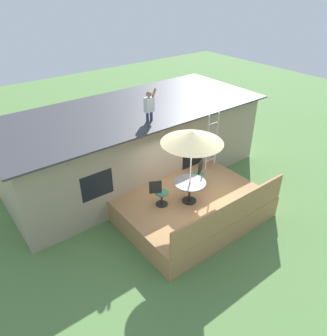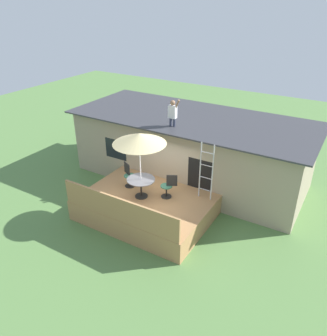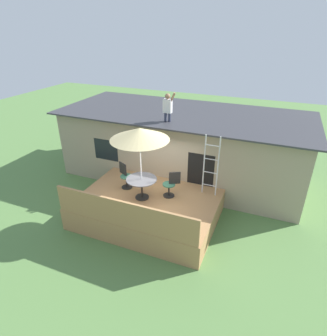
{
  "view_description": "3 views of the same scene",
  "coord_description": "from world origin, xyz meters",
  "px_view_note": "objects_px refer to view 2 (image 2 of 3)",
  "views": [
    {
      "loc": [
        -6.21,
        -6.45,
        7.31
      ],
      "look_at": [
        -0.68,
        0.74,
        1.88
      ],
      "focal_mm": 34.96,
      "sensor_mm": 36.0,
      "label": 1
    },
    {
      "loc": [
        6.04,
        -8.87,
        7.59
      ],
      "look_at": [
        0.25,
        0.81,
        1.75
      ],
      "focal_mm": 36.11,
      "sensor_mm": 36.0,
      "label": 2
    },
    {
      "loc": [
        3.7,
        -7.54,
        6.24
      ],
      "look_at": [
        0.1,
        1.16,
        1.45
      ],
      "focal_mm": 30.6,
      "sensor_mm": 36.0,
      "label": 3
    }
  ],
  "objects_px": {
    "patio_umbrella": "(139,139)",
    "step_ladder": "(206,172)",
    "person_figure": "(173,111)",
    "patio_chair_left": "(129,175)",
    "patio_chair_right": "(168,186)",
    "patio_table": "(141,183)"
  },
  "relations": [
    {
      "from": "patio_umbrella",
      "to": "step_ladder",
      "type": "bearing_deg",
      "value": 28.71
    },
    {
      "from": "patio_umbrella",
      "to": "person_figure",
      "type": "bearing_deg",
      "value": 88.67
    },
    {
      "from": "step_ladder",
      "to": "patio_chair_left",
      "type": "height_order",
      "value": "step_ladder"
    },
    {
      "from": "patio_chair_right",
      "to": "patio_table",
      "type": "bearing_deg",
      "value": 0.0
    },
    {
      "from": "patio_table",
      "to": "step_ladder",
      "type": "xyz_separation_m",
      "value": [
        2.08,
        1.14,
        0.51
      ]
    },
    {
      "from": "patio_table",
      "to": "person_figure",
      "type": "bearing_deg",
      "value": 88.67
    },
    {
      "from": "patio_umbrella",
      "to": "patio_chair_right",
      "type": "relative_size",
      "value": 2.76
    },
    {
      "from": "patio_umbrella",
      "to": "patio_chair_right",
      "type": "height_order",
      "value": "patio_umbrella"
    },
    {
      "from": "step_ladder",
      "to": "patio_chair_right",
      "type": "bearing_deg",
      "value": -152.08
    },
    {
      "from": "person_figure",
      "to": "patio_chair_left",
      "type": "relative_size",
      "value": 1.21
    },
    {
      "from": "step_ladder",
      "to": "person_figure",
      "type": "distance_m",
      "value": 2.81
    },
    {
      "from": "step_ladder",
      "to": "patio_chair_left",
      "type": "relative_size",
      "value": 2.39
    },
    {
      "from": "step_ladder",
      "to": "person_figure",
      "type": "bearing_deg",
      "value": 151.39
    },
    {
      "from": "patio_table",
      "to": "patio_chair_right",
      "type": "distance_m",
      "value": 1.02
    },
    {
      "from": "patio_umbrella",
      "to": "person_figure",
      "type": "height_order",
      "value": "person_figure"
    },
    {
      "from": "patio_umbrella",
      "to": "person_figure",
      "type": "distance_m",
      "value": 2.27
    },
    {
      "from": "patio_table",
      "to": "person_figure",
      "type": "relative_size",
      "value": 0.94
    },
    {
      "from": "patio_table",
      "to": "patio_umbrella",
      "type": "height_order",
      "value": "patio_umbrella"
    },
    {
      "from": "patio_umbrella",
      "to": "patio_chair_left",
      "type": "distance_m",
      "value": 2.14
    },
    {
      "from": "patio_umbrella",
      "to": "patio_chair_left",
      "type": "bearing_deg",
      "value": 153.42
    },
    {
      "from": "step_ladder",
      "to": "patio_chair_left",
      "type": "xyz_separation_m",
      "value": [
        -2.97,
        -0.69,
        -0.64
      ]
    },
    {
      "from": "step_ladder",
      "to": "person_figure",
      "type": "relative_size",
      "value": 1.98
    }
  ]
}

